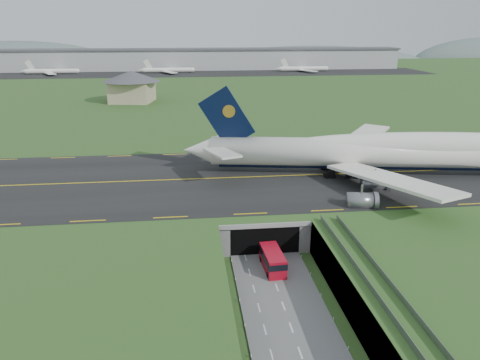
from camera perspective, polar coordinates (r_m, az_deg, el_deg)
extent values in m
plane|color=#2F5923|center=(75.31, 4.06, -11.88)|extent=(900.00, 900.00, 0.00)
cube|color=gray|center=(73.85, 4.12, -9.86)|extent=(800.00, 800.00, 6.00)
cube|color=slate|center=(69.00, 5.23, -14.90)|extent=(12.00, 75.00, 0.20)
cube|color=black|center=(102.73, 0.81, 0.32)|extent=(800.00, 44.00, 0.18)
cube|color=gray|center=(89.86, 1.95, -2.77)|extent=(16.00, 22.00, 1.00)
cube|color=gray|center=(90.08, -2.49, -4.44)|extent=(2.00, 22.00, 6.00)
cube|color=gray|center=(92.02, 6.26, -4.03)|extent=(2.00, 22.00, 6.00)
cube|color=black|center=(86.45, 2.41, -5.81)|extent=(12.00, 12.00, 5.00)
cube|color=#A8A8A3|center=(79.74, 3.11, -5.54)|extent=(17.00, 0.50, 0.80)
cube|color=#A8A8A3|center=(60.36, 18.24, -14.76)|extent=(3.00, 53.00, 0.50)
cube|color=gray|center=(59.43, 17.04, -14.33)|extent=(0.06, 53.00, 1.00)
cube|color=gray|center=(60.53, 19.55, -13.97)|extent=(0.06, 53.00, 1.00)
cylinder|color=#A8A8A3|center=(63.85, 17.02, -15.85)|extent=(0.90, 0.90, 5.60)
cylinder|color=#A8A8A3|center=(73.29, 13.34, -10.77)|extent=(0.90, 0.90, 5.60)
cylinder|color=white|center=(107.08, 14.79, 3.27)|extent=(67.53, 17.50, 6.35)
cone|color=white|center=(105.83, -5.07, 3.64)|extent=(7.85, 7.10, 6.03)
ellipsoid|color=white|center=(111.90, 24.03, 3.67)|extent=(72.31, 17.83, 6.66)
cylinder|color=black|center=(107.72, 14.69, 2.00)|extent=(63.59, 13.31, 2.67)
cube|color=white|center=(122.79, 14.25, 4.72)|extent=(24.29, 27.32, 2.67)
cube|color=white|center=(112.00, -1.54, 5.31)|extent=(10.19, 11.37, 1.02)
cube|color=white|center=(92.99, 17.81, 0.10)|extent=(16.86, 30.27, 2.67)
cube|color=white|center=(97.62, -2.23, 3.35)|extent=(7.68, 11.76, 1.02)
cube|color=black|center=(103.49, -1.62, 7.59)|extent=(12.53, 2.69, 14.03)
cylinder|color=gold|center=(103.18, -1.35, 8.40)|extent=(2.85, 1.15, 2.78)
cylinder|color=slate|center=(117.17, 14.10, 2.54)|extent=(5.63, 4.09, 3.27)
cylinder|color=slate|center=(126.30, 11.16, 3.88)|extent=(5.63, 4.09, 3.27)
cylinder|color=slate|center=(99.55, 16.05, -0.41)|extent=(5.63, 4.09, 3.27)
cylinder|color=slate|center=(88.96, 14.52, -2.52)|extent=(5.63, 4.09, 3.27)
cube|color=black|center=(107.40, 12.28, 1.14)|extent=(7.02, 7.84, 1.39)
cube|color=#AD0B1D|center=(76.91, 4.00, -9.71)|extent=(3.25, 7.80, 3.07)
cube|color=black|center=(76.62, 4.01, -9.31)|extent=(3.32, 7.91, 1.02)
cube|color=black|center=(77.52, 3.98, -10.55)|extent=(3.02, 7.28, 0.51)
cylinder|color=black|center=(75.02, 3.43, -11.49)|extent=(0.40, 0.94, 0.92)
cylinder|color=black|center=(79.39, 2.60, -9.69)|extent=(0.40, 0.94, 0.92)
cylinder|color=black|center=(75.60, 5.43, -11.30)|extent=(0.40, 0.94, 0.92)
cylinder|color=black|center=(79.93, 4.49, -9.52)|extent=(0.40, 0.94, 0.92)
cube|color=#BDAD88|center=(211.81, -13.01, 10.44)|extent=(19.48, 19.48, 8.95)
cone|color=#4C4C51|center=(211.05, -13.14, 12.24)|extent=(28.58, 28.58, 4.47)
cube|color=#B2B2B2|center=(364.92, -4.73, 14.43)|extent=(300.00, 22.00, 15.00)
cube|color=#4C4C51|center=(364.50, -4.76, 15.61)|extent=(302.00, 24.00, 1.20)
cube|color=black|center=(335.63, -4.50, 12.84)|extent=(320.00, 50.00, 0.08)
cylinder|color=white|center=(352.03, -21.97, 12.20)|extent=(34.00, 3.20, 3.20)
cylinder|color=white|center=(340.39, -8.74, 13.11)|extent=(34.00, 3.20, 3.20)
cylinder|color=white|center=(350.71, 7.73, 13.31)|extent=(34.00, 3.20, 3.20)
ellipsoid|color=slate|center=(523.16, -25.81, 11.96)|extent=(220.00, 77.00, 56.00)
ellipsoid|color=slate|center=(513.09, 8.67, 13.44)|extent=(260.00, 91.00, 44.00)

